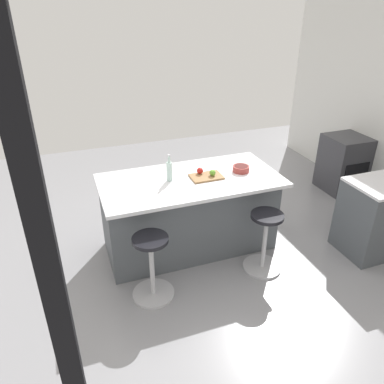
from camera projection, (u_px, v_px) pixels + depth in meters
The scene contains 10 objects.
ground_plane at pixel (200, 251), 4.59m from camera, with size 8.10×8.10×0.00m, color gray.
oven_range at pixel (343, 163), 5.91m from camera, with size 0.60×0.61×0.89m.
kitchen_island at pixel (189, 213), 4.46m from camera, with size 2.05×1.03×0.96m.
stool_by_window at pixel (264, 244), 4.15m from camera, with size 0.44×0.44×0.72m.
stool_middle at pixel (152, 269), 3.76m from camera, with size 0.44×0.44×0.72m.
cutting_board at pixel (206, 177), 4.23m from camera, with size 0.36×0.24×0.02m, color olive.
apple_green at pixel (213, 173), 4.22m from camera, with size 0.07×0.07×0.07m, color #609E2D.
apple_red at pixel (200, 171), 4.27m from camera, with size 0.07×0.07×0.07m, color red.
water_bottle at pixel (169, 171), 4.11m from camera, with size 0.06×0.06×0.31m.
fruit_bowl at pixel (241, 168), 4.37m from camera, with size 0.19×0.19×0.07m.
Camera 1 is at (1.36, 3.48, 2.77)m, focal length 34.75 mm.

